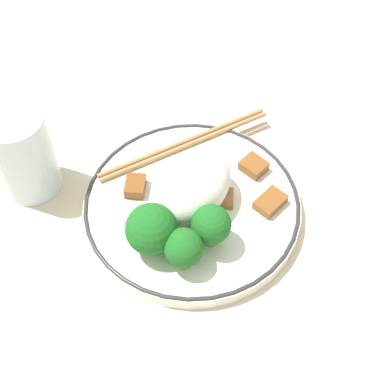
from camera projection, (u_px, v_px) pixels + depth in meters
ground_plane at (192, 211)px, 0.64m from camera, size 3.00×3.00×0.00m
plate at (192, 206)px, 0.63m from camera, size 0.26×0.26×0.02m
rice_mound at (192, 187)px, 0.60m from camera, size 0.11×0.08×0.06m
broccoli_back_left at (151, 229)px, 0.56m from camera, size 0.06×0.06×0.06m
broccoli_back_center at (184, 248)px, 0.55m from camera, size 0.04×0.04×0.05m
broccoli_back_right at (211, 225)px, 0.57m from camera, size 0.04×0.04×0.06m
meat_near_front at (191, 170)px, 0.65m from camera, size 0.02×0.03×0.01m
meat_near_left at (224, 198)px, 0.62m from camera, size 0.03×0.03×0.01m
meat_near_right at (135, 186)px, 0.63m from camera, size 0.04×0.03×0.01m
meat_near_back at (172, 182)px, 0.64m from camera, size 0.03×0.03×0.01m
meat_on_rice_edge at (254, 166)px, 0.65m from camera, size 0.03×0.03×0.01m
meat_mid_left at (270, 202)px, 0.62m from camera, size 0.04×0.03×0.01m
chopsticks at (185, 144)px, 0.68m from camera, size 0.22×0.11×0.01m
drinking_glass at (23, 154)px, 0.62m from camera, size 0.07×0.07×0.11m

